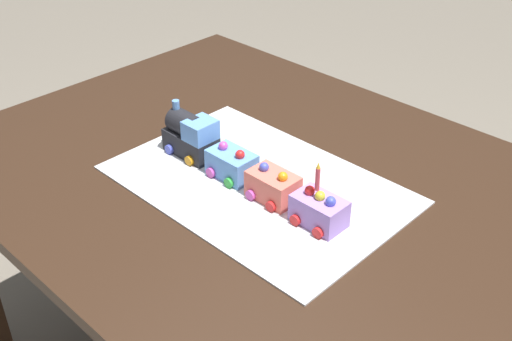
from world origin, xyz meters
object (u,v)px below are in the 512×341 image
at_px(dining_table, 268,219).
at_px(cake_car_gondola_lavender, 319,210).
at_px(cake_locomotive, 191,135).
at_px(cake_car_hopper_sky_blue, 232,164).
at_px(birthday_candle, 318,177).
at_px(cake_car_tanker_coral, 273,186).

distance_m(dining_table, cake_car_gondola_lavender, 0.23).
height_order(cake_locomotive, cake_car_hopper_sky_blue, cake_locomotive).
height_order(dining_table, birthday_candle, birthday_candle).
relative_size(cake_car_tanker_coral, birthday_candle, 1.68).
height_order(dining_table, cake_locomotive, cake_locomotive).
relative_size(cake_car_tanker_coral, cake_car_gondola_lavender, 1.00).
bearing_deg(cake_locomotive, cake_car_tanker_coral, 0.00).
bearing_deg(cake_car_gondola_lavender, cake_car_hopper_sky_blue, 180.00).
xyz_separation_m(dining_table, cake_car_tanker_coral, (0.06, -0.05, 0.14)).
bearing_deg(cake_car_hopper_sky_blue, dining_table, 40.35).
xyz_separation_m(cake_car_tanker_coral, birthday_candle, (0.11, 0.00, 0.07)).
relative_size(dining_table, cake_car_tanker_coral, 14.00).
height_order(cake_locomotive, cake_car_tanker_coral, cake_locomotive).
bearing_deg(birthday_candle, dining_table, 163.32).
bearing_deg(dining_table, cake_locomotive, -165.02).
distance_m(cake_locomotive, cake_car_tanker_coral, 0.25).
bearing_deg(cake_car_tanker_coral, cake_locomotive, 180.00).
distance_m(dining_table, birthday_candle, 0.28).
distance_m(cake_locomotive, cake_car_hopper_sky_blue, 0.13).
bearing_deg(cake_car_gondola_lavender, birthday_candle, 180.00).
relative_size(cake_locomotive, birthday_candle, 2.35).
bearing_deg(cake_car_hopper_sky_blue, cake_car_tanker_coral, 0.00).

